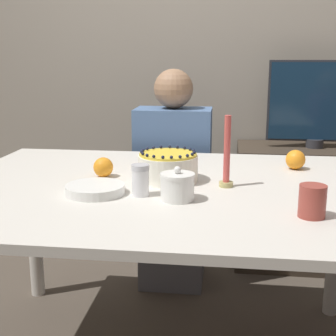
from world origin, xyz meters
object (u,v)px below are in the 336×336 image
(sugar_shaker, at_px, (140,180))
(person_man_blue_shirt, at_px, (173,193))
(candle, at_px, (227,159))
(sugar_bowl, at_px, (177,187))
(tv_monitor, at_px, (317,103))
(cake, at_px, (168,167))

(sugar_shaker, distance_m, person_man_blue_shirt, 0.99)
(candle, bearing_deg, sugar_bowl, -130.76)
(sugar_bowl, height_order, person_man_blue_shirt, person_man_blue_shirt)
(tv_monitor, bearing_deg, person_man_blue_shirt, -156.86)
(sugar_bowl, xyz_separation_m, sugar_shaker, (-0.13, 0.03, 0.01))
(sugar_bowl, distance_m, sugar_shaker, 0.13)
(person_man_blue_shirt, bearing_deg, cake, 95.06)
(sugar_bowl, relative_size, tv_monitor, 0.20)
(sugar_bowl, distance_m, candle, 0.25)
(sugar_shaker, bearing_deg, candle, 27.44)
(sugar_shaker, relative_size, person_man_blue_shirt, 0.09)
(cake, distance_m, candle, 0.23)
(sugar_shaker, xyz_separation_m, person_man_blue_shirt, (0.00, 0.94, -0.32))
(tv_monitor, bearing_deg, cake, -124.15)
(candle, bearing_deg, person_man_blue_shirt, 109.78)
(cake, bearing_deg, person_man_blue_shirt, 95.06)
(sugar_shaker, distance_m, candle, 0.33)
(cake, height_order, sugar_shaker, cake)
(cake, xyz_separation_m, person_man_blue_shirt, (-0.06, 0.73, -0.32))
(candle, bearing_deg, sugar_shaker, -152.56)
(cake, distance_m, sugar_shaker, 0.22)
(person_man_blue_shirt, relative_size, tv_monitor, 2.10)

